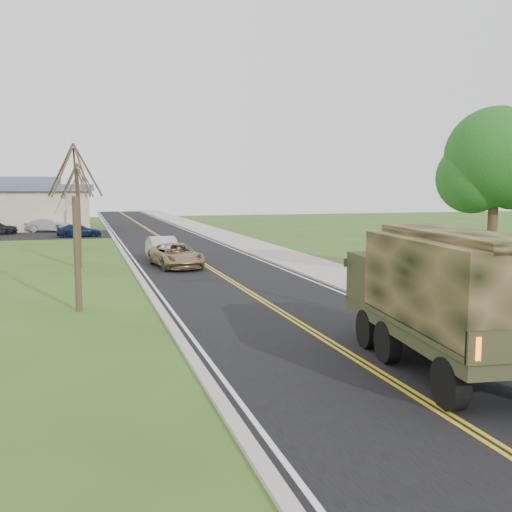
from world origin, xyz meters
name	(u,v)px	position (x,y,z in m)	size (l,w,h in m)	color
ground	(388,379)	(0.00, 0.00, 0.00)	(160.00, 160.00, 0.00)	#38501A
road	(161,238)	(0.00, 40.00, 0.01)	(8.00, 120.00, 0.01)	black
curb_right	(206,236)	(4.15, 40.00, 0.06)	(0.30, 120.00, 0.12)	#9E998E
sidewalk_right	(225,236)	(5.90, 40.00, 0.05)	(3.20, 120.00, 0.10)	#9E998E
curb_left	(114,238)	(-4.15, 40.00, 0.05)	(0.30, 120.00, 0.10)	#9E998E
leafy_tree	(495,165)	(11.00, 10.01, 5.49)	(4.83, 4.50, 8.10)	#38281C
bare_tree_a	(77,240)	(-7.00, 10.00, 2.63)	(1.93, 2.26, 6.08)	#38281C
bare_tree_b	(78,224)	(-7.00, 22.00, 2.48)	(1.83, 2.14, 5.73)	#38281C
bare_tree_c	(79,210)	(-7.00, 34.00, 2.78)	(2.04, 2.39, 6.42)	#38281C
bare_tree_d	(79,208)	(-7.00, 46.00, 2.55)	(1.88, 2.20, 5.91)	#38281C
military_truck	(443,291)	(1.57, 0.23, 2.00)	(3.28, 7.26, 3.50)	black
suv_champagne	(176,255)	(-1.77, 20.46, 0.68)	(2.25, 4.89, 1.36)	#937E53
sedan_silver	(163,249)	(-2.07, 23.47, 0.74)	(1.57, 4.51, 1.49)	silver
lot_car_silver	(49,225)	(-10.04, 50.00, 0.72)	(1.52, 4.36, 1.44)	#A9AAAE
lot_car_navy	(79,231)	(-7.09, 43.12, 0.58)	(1.63, 4.01, 1.16)	#0E1A34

